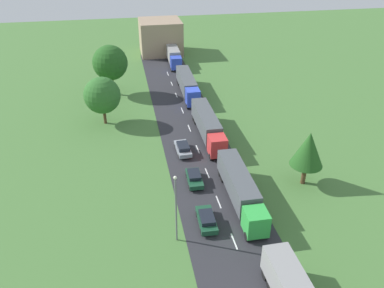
# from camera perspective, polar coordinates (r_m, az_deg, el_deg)

# --- Properties ---
(road) EXTENTS (10.00, 140.00, 0.06)m
(road) POSITION_cam_1_polar(r_m,az_deg,el_deg) (41.78, 6.66, -15.13)
(road) COLOR #2B2B30
(road) RESTS_ON ground
(lane_marking_centre) EXTENTS (0.16, 119.89, 0.01)m
(lane_marking_centre) POSITION_cam_1_polar(r_m,az_deg,el_deg) (39.46, 8.20, -18.63)
(lane_marking_centre) COLOR white
(lane_marking_centre) RESTS_ON road
(truck_second) EXTENTS (2.62, 13.76, 3.52)m
(truck_second) POSITION_cam_1_polar(r_m,az_deg,el_deg) (46.46, 7.16, -6.47)
(truck_second) COLOR green
(truck_second) RESTS_ON road
(truck_third) EXTENTS (2.51, 14.57, 3.64)m
(truck_third) POSITION_cam_1_polar(r_m,az_deg,el_deg) (60.15, 2.33, 2.86)
(truck_third) COLOR red
(truck_third) RESTS_ON road
(truck_fourth) EXTENTS (2.78, 15.03, 3.49)m
(truck_fourth) POSITION_cam_1_polar(r_m,az_deg,el_deg) (76.14, -0.68, 8.81)
(truck_fourth) COLOR blue
(truck_fourth) RESTS_ON road
(truck_fifth) EXTENTS (2.83, 13.36, 3.65)m
(truck_fifth) POSITION_cam_1_polar(r_m,az_deg,el_deg) (94.74, -2.80, 13.07)
(truck_fifth) COLOR blue
(truck_fifth) RESTS_ON road
(car_third) EXTENTS (1.96, 4.45, 1.44)m
(car_third) POSITION_cam_1_polar(r_m,az_deg,el_deg) (43.71, 2.17, -11.05)
(car_third) COLOR #19472D
(car_third) RESTS_ON road
(car_fourth) EXTENTS (1.97, 4.28, 1.39)m
(car_fourth) POSITION_cam_1_polar(r_m,az_deg,el_deg) (50.08, 0.35, -5.01)
(car_fourth) COLOR #19472D
(car_fourth) RESTS_ON road
(car_fifth) EXTENTS (2.02, 4.54, 1.49)m
(car_fifth) POSITION_cam_1_polar(r_m,az_deg,el_deg) (56.38, -1.35, -0.63)
(car_fifth) COLOR #8C939E
(car_fifth) RESTS_ON road
(lamppost_second) EXTENTS (0.36, 0.36, 8.22)m
(lamppost_second) POSITION_cam_1_polar(r_m,az_deg,el_deg) (39.52, -2.38, -9.11)
(lamppost_second) COLOR slate
(lamppost_second) RESTS_ON ground
(tree_oak) EXTENTS (4.14, 4.14, 7.40)m
(tree_oak) POSITION_cam_1_polar(r_m,az_deg,el_deg) (49.90, 16.77, -0.76)
(tree_oak) COLOR #513823
(tree_oak) RESTS_ON ground
(tree_birch) EXTENTS (6.65, 6.65, 9.71)m
(tree_birch) POSITION_cam_1_polar(r_m,az_deg,el_deg) (76.37, -11.99, 11.63)
(tree_birch) COLOR #513823
(tree_birch) RESTS_ON ground
(tree_maple) EXTENTS (6.00, 6.00, 8.05)m
(tree_maple) POSITION_cam_1_polar(r_m,az_deg,el_deg) (64.99, -13.11, 7.00)
(tree_maple) COLOR #513823
(tree_maple) RESTS_ON ground
(distant_building) EXTENTS (10.29, 10.29, 8.33)m
(distant_building) POSITION_cam_1_polar(r_m,az_deg,el_deg) (102.41, -4.67, 15.47)
(distant_building) COLOR #9E846B
(distant_building) RESTS_ON ground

